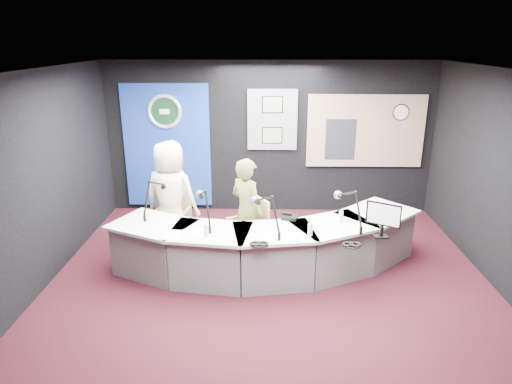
{
  "coord_description": "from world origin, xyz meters",
  "views": [
    {
      "loc": [
        -0.07,
        -5.29,
        3.17
      ],
      "look_at": [
        -0.2,
        0.8,
        1.1
      ],
      "focal_mm": 32.0,
      "sensor_mm": 36.0,
      "label": 1
    }
  ],
  "objects_px": {
    "person_man": "(171,197)",
    "person_woman": "(247,211)",
    "armchair_left": "(172,222)",
    "broadcast_desk": "(266,246)",
    "armchair_right": "(247,230)"
  },
  "relations": [
    {
      "from": "person_man",
      "to": "person_woman",
      "type": "distance_m",
      "value": 1.25
    },
    {
      "from": "armchair_left",
      "to": "person_man",
      "type": "relative_size",
      "value": 0.51
    },
    {
      "from": "broadcast_desk",
      "to": "person_man",
      "type": "xyz_separation_m",
      "value": [
        -1.46,
        0.69,
        0.49
      ]
    },
    {
      "from": "armchair_right",
      "to": "person_man",
      "type": "height_order",
      "value": "person_man"
    },
    {
      "from": "armchair_left",
      "to": "person_woman",
      "type": "distance_m",
      "value": 1.29
    },
    {
      "from": "armchair_right",
      "to": "person_man",
      "type": "distance_m",
      "value": 1.3
    },
    {
      "from": "broadcast_desk",
      "to": "armchair_left",
      "type": "xyz_separation_m",
      "value": [
        -1.46,
        0.69,
        0.07
      ]
    },
    {
      "from": "person_man",
      "to": "broadcast_desk",
      "type": "bearing_deg",
      "value": 169.85
    },
    {
      "from": "armchair_left",
      "to": "person_man",
      "type": "xyz_separation_m",
      "value": [
        0.0,
        0.0,
        0.42
      ]
    },
    {
      "from": "armchair_right",
      "to": "person_woman",
      "type": "xyz_separation_m",
      "value": [
        0.0,
        0.0,
        0.28
      ]
    },
    {
      "from": "broadcast_desk",
      "to": "person_woman",
      "type": "xyz_separation_m",
      "value": [
        -0.28,
        0.29,
        0.41
      ]
    },
    {
      "from": "person_man",
      "to": "person_woman",
      "type": "bearing_deg",
      "value": 176.33
    },
    {
      "from": "broadcast_desk",
      "to": "person_woman",
      "type": "distance_m",
      "value": 0.58
    },
    {
      "from": "armchair_right",
      "to": "person_woman",
      "type": "relative_size",
      "value": 0.64
    },
    {
      "from": "armchair_left",
      "to": "armchair_right",
      "type": "bearing_deg",
      "value": -10.2
    }
  ]
}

